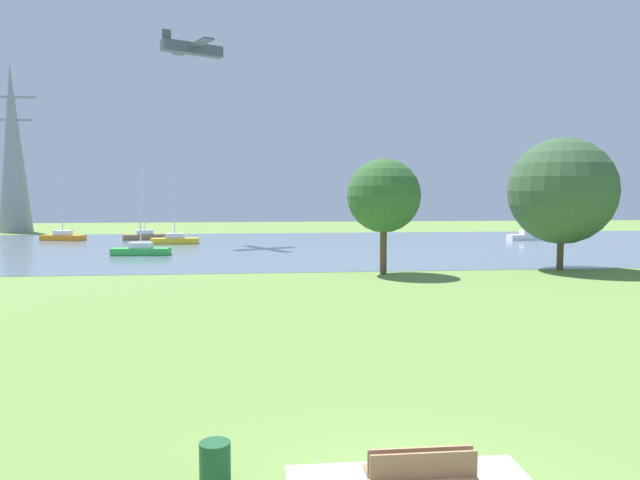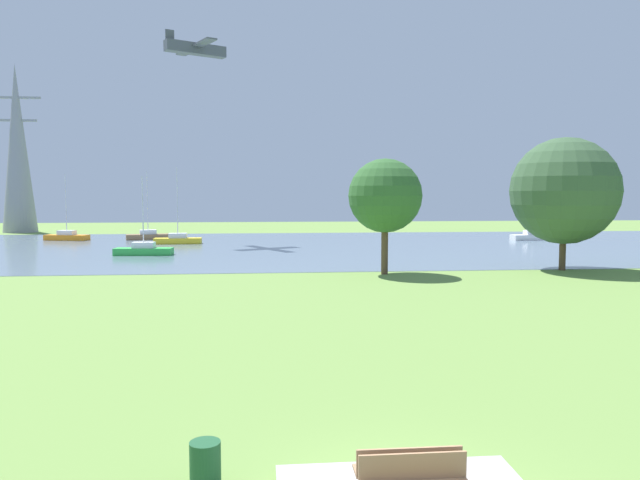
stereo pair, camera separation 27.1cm
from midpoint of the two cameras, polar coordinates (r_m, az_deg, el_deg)
name	(u,v)px [view 1 (the left image)]	position (r m, az deg, el deg)	size (l,w,h in m)	color
ground_plane	(308,293)	(31.98, -1.34, -4.99)	(160.00, 160.00, 0.00)	olive
bench_facing_water	(418,473)	(11.11, 8.46, -20.94)	(1.80, 0.48, 0.89)	tan
litter_bin	(215,464)	(11.66, -10.58, -20.08)	(0.56, 0.56, 0.80)	#1E512D
water_surface	(284,246)	(59.73, -3.53, -0.60)	(140.00, 40.00, 0.02)	slate
sailboat_brown	(145,236)	(71.12, -16.33, 0.40)	(5.02, 2.65, 7.73)	brown
sailboat_orange	(63,236)	(72.97, -23.21, 0.32)	(5.02, 2.59, 7.33)	orange
sailboat_green	(141,250)	(53.20, -16.69, -0.91)	(4.89, 1.81, 6.64)	green
sailboat_white	(529,236)	(71.77, 19.03, 0.35)	(4.89, 1.81, 5.58)	white
sailboat_yellow	(175,239)	(64.24, -13.66, 0.05)	(4.82, 1.57, 7.93)	yellow
tree_west_far	(384,196)	(39.13, 5.84, 4.16)	(4.76, 4.76, 7.47)	brown
tree_east_far	(562,191)	(44.17, 21.72, 4.32)	(7.22, 7.22, 9.01)	brown
electricity_pylon	(13,148)	(91.13, -27.10, 7.72)	(6.40, 4.40, 22.46)	gray
light_aircraft	(192,48)	(66.11, -12.11, 17.28)	(6.16, 7.92, 2.10)	#4C5156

